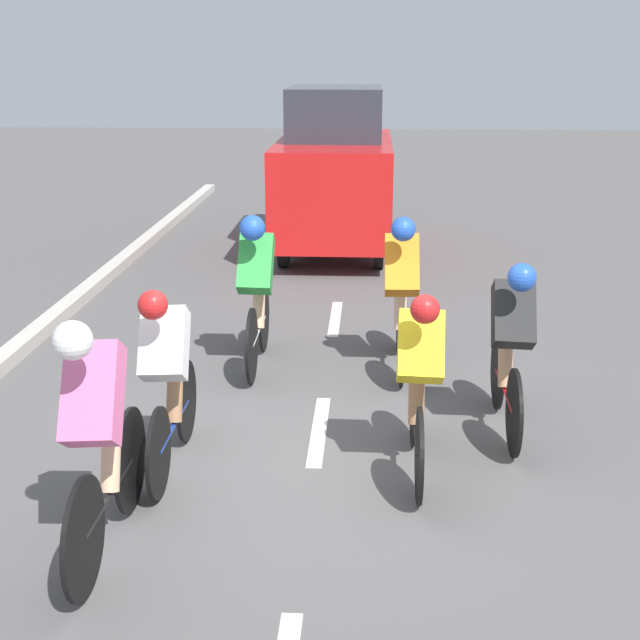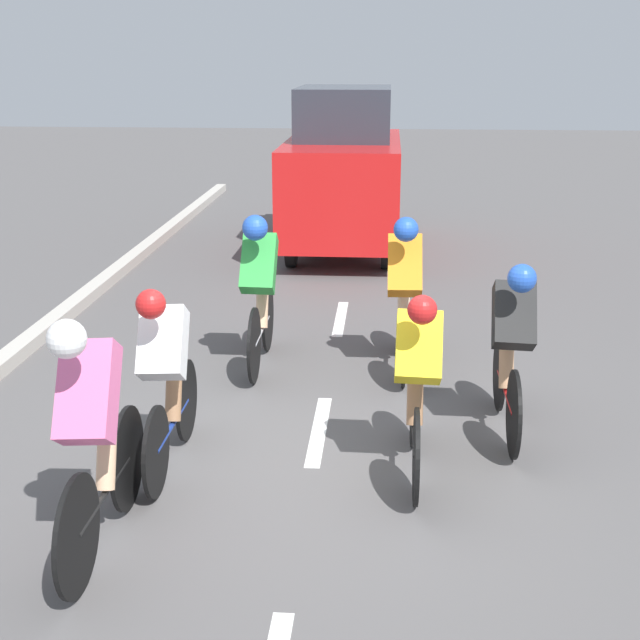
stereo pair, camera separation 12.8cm
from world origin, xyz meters
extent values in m
plane|color=#565454|center=(0.00, 0.00, 0.00)|extent=(60.00, 60.00, 0.00)
cube|color=white|center=(0.00, -0.51, 0.00)|extent=(0.12, 1.40, 0.01)
cube|color=white|center=(0.00, -3.71, 0.00)|extent=(0.12, 1.40, 0.01)
cylinder|color=black|center=(-1.52, -1.11, 0.34)|extent=(0.03, 0.69, 0.69)
cylinder|color=black|center=(-1.52, -0.15, 0.34)|extent=(0.03, 0.69, 0.69)
cylinder|color=red|center=(-1.52, -0.63, 0.34)|extent=(0.04, 0.96, 0.04)
cylinder|color=red|center=(-1.52, -0.80, 0.55)|extent=(0.04, 0.04, 0.42)
cylinder|color=#1999D8|center=(-1.52, -0.68, 0.44)|extent=(0.07, 0.07, 0.16)
cylinder|color=tan|center=(-1.52, -0.70, 0.52)|extent=(0.12, 0.23, 0.36)
cube|color=black|center=(-1.53, -0.53, 1.02)|extent=(0.34, 0.46, 0.54)
sphere|color=blue|center=(-1.53, -0.31, 1.37)|extent=(0.22, 0.22, 0.22)
cylinder|color=black|center=(0.69, -2.54, 0.36)|extent=(0.03, 0.72, 0.72)
cylinder|color=black|center=(0.69, -1.59, 0.36)|extent=(0.03, 0.72, 0.72)
cylinder|color=#B7B7BC|center=(0.69, -2.07, 0.36)|extent=(0.04, 0.96, 0.04)
cylinder|color=#B7B7BC|center=(0.69, -2.23, 0.57)|extent=(0.04, 0.04, 0.42)
cylinder|color=#1999D8|center=(0.69, -2.12, 0.46)|extent=(0.07, 0.07, 0.16)
cylinder|color=#DBAD84|center=(0.69, -2.14, 0.54)|extent=(0.12, 0.23, 0.36)
cube|color=green|center=(0.69, -1.97, 1.06)|extent=(0.33, 0.48, 0.58)
sphere|color=blue|center=(0.68, -1.75, 1.44)|extent=(0.24, 0.24, 0.24)
cylinder|color=black|center=(1.19, 0.86, 0.36)|extent=(0.03, 0.72, 0.72)
cylinder|color=black|center=(1.19, 1.86, 0.36)|extent=(0.03, 0.72, 0.72)
cylinder|color=black|center=(1.19, 1.36, 0.36)|extent=(0.04, 1.01, 0.04)
cylinder|color=black|center=(1.19, 1.18, 0.57)|extent=(0.04, 0.04, 0.42)
cylinder|color=green|center=(1.19, 1.31, 0.46)|extent=(0.07, 0.07, 0.16)
cylinder|color=#DBAD84|center=(1.19, 1.28, 0.54)|extent=(0.12, 0.23, 0.36)
cube|color=pink|center=(1.21, 1.46, 1.08)|extent=(0.35, 0.51, 0.62)
sphere|color=white|center=(1.22, 1.68, 1.48)|extent=(0.22, 0.22, 0.22)
cylinder|color=black|center=(-0.70, -2.60, 0.35)|extent=(0.03, 0.70, 0.70)
cylinder|color=black|center=(-0.70, -1.60, 0.35)|extent=(0.03, 0.70, 0.70)
cylinder|color=black|center=(-0.70, -2.10, 0.35)|extent=(0.04, 1.00, 0.04)
cylinder|color=black|center=(-0.70, -2.28, 0.56)|extent=(0.04, 0.04, 0.42)
cylinder|color=#1999D8|center=(-0.70, -2.15, 0.45)|extent=(0.07, 0.07, 0.16)
cylinder|color=beige|center=(-0.70, -2.18, 0.53)|extent=(0.12, 0.23, 0.36)
cube|color=orange|center=(-0.70, -2.00, 1.05)|extent=(0.33, 0.49, 0.59)
sphere|color=blue|center=(-0.69, -1.78, 1.44)|extent=(0.23, 0.23, 0.23)
cylinder|color=black|center=(1.04, -0.29, 0.33)|extent=(0.03, 0.65, 0.65)
cylinder|color=black|center=(1.04, 0.68, 0.33)|extent=(0.03, 0.65, 0.65)
cylinder|color=navy|center=(1.04, 0.19, 0.33)|extent=(0.04, 0.96, 0.04)
cylinder|color=navy|center=(1.04, 0.03, 0.54)|extent=(0.04, 0.04, 0.42)
cylinder|color=white|center=(1.04, 0.14, 0.43)|extent=(0.07, 0.07, 0.16)
cylinder|color=#9E704C|center=(1.04, 0.12, 0.51)|extent=(0.12, 0.23, 0.36)
cube|color=white|center=(1.05, 0.29, 1.00)|extent=(0.34, 0.46, 0.55)
sphere|color=red|center=(1.07, 0.51, 1.35)|extent=(0.21, 0.21, 0.21)
cylinder|color=black|center=(-0.76, -0.32, 0.34)|extent=(0.03, 0.68, 0.68)
cylinder|color=black|center=(-0.76, 0.64, 0.34)|extent=(0.03, 0.68, 0.68)
cylinder|color=black|center=(-0.76, 0.16, 0.34)|extent=(0.04, 0.96, 0.04)
cylinder|color=black|center=(-0.76, -0.01, 0.55)|extent=(0.04, 0.04, 0.42)
cylinder|color=white|center=(-0.76, 0.11, 0.44)|extent=(0.07, 0.07, 0.16)
cylinder|color=#9E704C|center=(-0.76, 0.09, 0.52)|extent=(0.12, 0.23, 0.36)
cube|color=yellow|center=(-0.76, 0.26, 1.00)|extent=(0.33, 0.44, 0.53)
sphere|color=red|center=(-0.77, 0.48, 1.34)|extent=(0.20, 0.20, 0.20)
cylinder|color=black|center=(-0.51, -6.26, 0.32)|extent=(0.14, 0.64, 0.64)
cylinder|color=black|center=(0.85, -6.26, 0.32)|extent=(0.14, 0.64, 0.64)
cylinder|color=black|center=(-0.51, -8.63, 0.32)|extent=(0.14, 0.64, 0.64)
cylinder|color=black|center=(0.85, -8.63, 0.32)|extent=(0.14, 0.64, 0.64)
cube|color=red|center=(0.17, -7.44, 1.01)|extent=(1.70, 3.82, 1.39)
cube|color=#2D333D|center=(0.17, -7.63, 2.09)|extent=(1.39, 2.10, 0.76)
camera|label=1|loc=(-0.40, 6.23, 3.00)|focal=50.00mm
camera|label=2|loc=(-0.53, 6.22, 3.00)|focal=50.00mm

